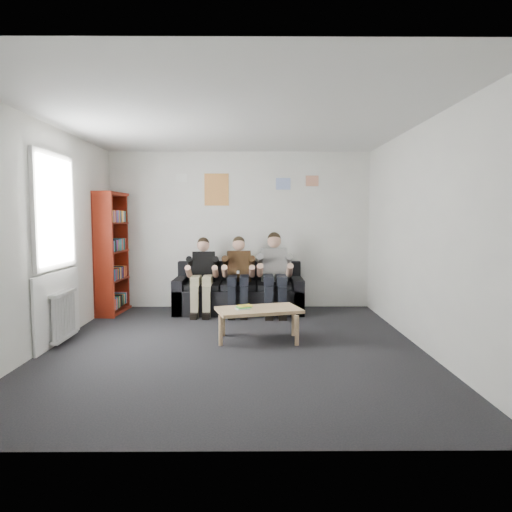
{
  "coord_description": "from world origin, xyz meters",
  "views": [
    {
      "loc": [
        0.23,
        -5.45,
        1.57
      ],
      "look_at": [
        0.27,
        1.3,
        1.0
      ],
      "focal_mm": 32.0,
      "sensor_mm": 36.0,
      "label": 1
    }
  ],
  "objects": [
    {
      "name": "poster_pink",
      "position": [
        1.25,
        2.49,
        2.2
      ],
      "size": [
        0.22,
        0.01,
        0.18
      ],
      "primitive_type": "cube",
      "color": "#B33890",
      "rests_on": "room_shell"
    },
    {
      "name": "person_right",
      "position": [
        0.58,
        1.9,
        0.65
      ],
      "size": [
        0.42,
        0.89,
        1.33
      ],
      "rotation": [
        0.0,
        0.0,
        0.07
      ],
      "color": "white",
      "rests_on": "sofa"
    },
    {
      "name": "poster_sign",
      "position": [
        -1.0,
        2.49,
        2.25
      ],
      "size": [
        0.2,
        0.01,
        0.14
      ],
      "primitive_type": "cube",
      "color": "white",
      "rests_on": "room_shell"
    },
    {
      "name": "room_shell",
      "position": [
        0.0,
        0.0,
        1.35
      ],
      "size": [
        5.0,
        5.0,
        5.0
      ],
      "color": "black",
      "rests_on": "ground"
    },
    {
      "name": "sofa",
      "position": [
        -0.01,
        2.1,
        0.29
      ],
      "size": [
        2.1,
        0.86,
        0.81
      ],
      "color": "black",
      "rests_on": "ground"
    },
    {
      "name": "bookshelf",
      "position": [
        -2.07,
        2.0,
        0.99
      ],
      "size": [
        0.3,
        0.89,
        1.98
      ],
      "rotation": [
        0.0,
        0.0,
        -0.08
      ],
      "color": "maroon",
      "rests_on": "ground"
    },
    {
      "name": "person_left",
      "position": [
        -0.59,
        1.91,
        0.62
      ],
      "size": [
        0.37,
        0.8,
        1.24
      ],
      "rotation": [
        0.0,
        0.0,
        0.14
      ],
      "color": "black",
      "rests_on": "sofa"
    },
    {
      "name": "person_middle",
      "position": [
        -0.01,
        1.91,
        0.63
      ],
      "size": [
        0.38,
        0.82,
        1.26
      ],
      "rotation": [
        0.0,
        0.0,
        0.12
      ],
      "color": "#483218",
      "rests_on": "sofa"
    },
    {
      "name": "game_cases",
      "position": [
        0.11,
        0.25,
        0.44
      ],
      "size": [
        0.2,
        0.18,
        0.04
      ],
      "rotation": [
        0.0,
        0.0,
        0.32
      ],
      "color": "silver",
      "rests_on": "coffee_table"
    },
    {
      "name": "coffee_table",
      "position": [
        0.3,
        0.28,
        0.37
      ],
      "size": [
        1.04,
        0.57,
        0.42
      ],
      "rotation": [
        0.0,
        0.0,
        0.28
      ],
      "color": "tan",
      "rests_on": "ground"
    },
    {
      "name": "poster_blue",
      "position": [
        0.75,
        2.49,
        2.15
      ],
      "size": [
        0.25,
        0.01,
        0.2
      ],
      "primitive_type": "cube",
      "color": "#4270E0",
      "rests_on": "room_shell"
    },
    {
      "name": "radiator",
      "position": [
        -2.15,
        0.2,
        0.35
      ],
      "size": [
        0.1,
        0.64,
        0.6
      ],
      "color": "silver",
      "rests_on": "ground"
    },
    {
      "name": "window",
      "position": [
        -2.22,
        0.2,
        1.03
      ],
      "size": [
        0.05,
        1.3,
        2.36
      ],
      "color": "white",
      "rests_on": "room_shell"
    },
    {
      "name": "poster_large",
      "position": [
        -0.4,
        2.49,
        2.05
      ],
      "size": [
        0.42,
        0.01,
        0.55
      ],
      "primitive_type": "cube",
      "color": "gold",
      "rests_on": "room_shell"
    }
  ]
}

